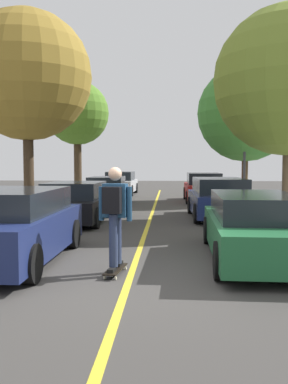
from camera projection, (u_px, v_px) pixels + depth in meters
name	position (u px, v px, depth m)	size (l,w,h in m)	color
ground	(129.00, 280.00, 6.94)	(80.00, 80.00, 0.00)	#3D3A38
center_line	(144.00, 238.00, 10.93)	(0.12, 39.20, 0.01)	gold
parked_car_left_nearest	(12.00, 226.00, 8.21)	(1.92, 4.29, 1.40)	navy
parked_car_left_near	(76.00, 203.00, 13.77)	(1.99, 4.09, 1.30)	black
parked_car_left_far	(107.00, 190.00, 20.60)	(2.00, 4.14, 1.26)	white
parked_car_left_farthest	(120.00, 183.00, 26.36)	(1.93, 4.31, 1.39)	#B7B7BC
parked_car_right_nearest	(256.00, 227.00, 8.45)	(1.98, 4.65, 1.30)	#1E5B33
parked_car_right_near	(219.00, 198.00, 14.75)	(2.02, 4.16, 1.40)	navy
parked_car_right_far	(204.00, 188.00, 21.22)	(1.89, 4.35, 1.43)	maroon
street_tree_left_nearest	(27.00, 76.00, 15.01)	(4.55, 4.55, 7.12)	#3D2D1E
street_tree_left_near	(77.00, 114.00, 23.22)	(3.44, 3.44, 6.22)	#3D2D1E
street_tree_right_nearest	(288.00, 81.00, 13.34)	(4.67, 4.67, 6.67)	brown
street_tree_right_near	(246.00, 113.00, 20.78)	(4.69, 4.69, 6.54)	#4C3823
streetlamp	(245.00, 131.00, 19.60)	(0.36, 0.24, 5.66)	#38383D
skateboard	(116.00, 269.00, 7.32)	(0.33, 0.86, 0.10)	black
skateboarder	(115.00, 211.00, 7.22)	(0.59, 0.71, 1.73)	black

